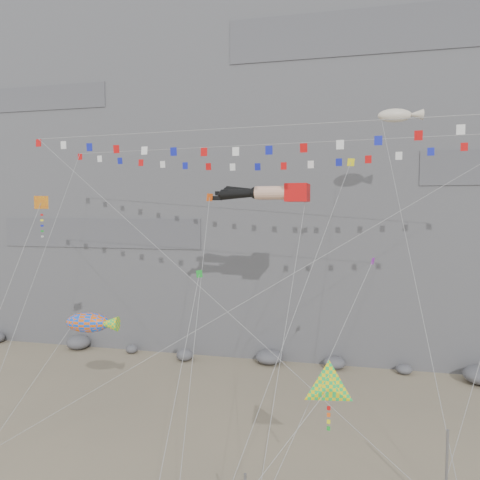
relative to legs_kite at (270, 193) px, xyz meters
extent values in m
plane|color=gray|center=(-1.59, -7.75, -15.59)|extent=(120.00, 120.00, 0.00)
cube|color=slate|center=(-1.59, 24.25, 9.41)|extent=(80.00, 28.00, 50.00)
cylinder|color=gray|center=(10.09, -10.82, -13.41)|extent=(0.12, 0.12, 4.36)
cube|color=red|center=(1.95, -0.05, 0.01)|extent=(1.62, 2.18, 1.26)
cylinder|color=#DCA689|center=(0.09, -0.62, 0.01)|extent=(2.16, 1.00, 0.93)
sphere|color=black|center=(-0.97, -0.58, 0.01)|extent=(0.85, 0.85, 0.85)
cone|color=black|center=(-2.23, -0.54, -0.06)|extent=(2.57, 0.86, 0.87)
cube|color=black|center=(-3.92, -0.48, -0.35)|extent=(0.83, 0.40, 0.31)
cylinder|color=#DCA689|center=(0.14, 0.64, 0.01)|extent=(2.16, 1.00, 0.93)
sphere|color=black|center=(-0.93, 0.68, 0.01)|extent=(0.85, 0.85, 0.85)
cone|color=black|center=(-2.19, 0.72, 0.13)|extent=(2.59, 0.86, 0.93)
cube|color=black|center=(-3.88, 0.77, 0.04)|extent=(0.83, 0.40, 0.31)
cylinder|color=gray|center=(1.86, -7.69, -7.76)|extent=(0.03, 0.03, 21.80)
cylinder|color=gray|center=(-7.83, -4.78, -5.87)|extent=(0.03, 0.03, 28.34)
cylinder|color=gray|center=(4.76, -6.91, -5.77)|extent=(0.03, 0.03, 22.85)
cylinder|color=gray|center=(-13.36, -7.98, -12.15)|extent=(0.03, 0.03, 9.36)
cylinder|color=gray|center=(2.22, -13.98, -12.42)|extent=(0.03, 0.03, 9.01)
cylinder|color=gray|center=(9.87, -3.28, -4.88)|extent=(0.03, 0.03, 25.39)
cylinder|color=gray|center=(-3.21, -7.11, -7.92)|extent=(0.03, 0.03, 19.69)
cylinder|color=gray|center=(4.31, -7.56, -10.01)|extent=(0.03, 0.03, 16.44)
cylinder|color=gray|center=(-3.14, -10.37, -10.33)|extent=(0.03, 0.03, 13.66)
cylinder|color=gray|center=(2.74, -6.23, -6.64)|extent=(0.03, 0.03, 24.69)
camera|label=1|loc=(5.60, -33.18, -1.19)|focal=35.00mm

